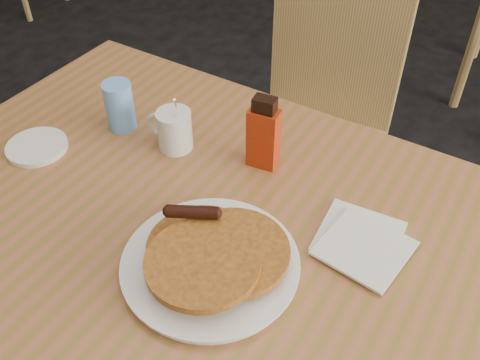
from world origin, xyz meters
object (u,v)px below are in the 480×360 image
(pancake_plate, at_px, (211,259))
(syrup_bottle, at_px, (264,135))
(main_table, at_px, (207,226))
(chair_main_far, at_px, (320,105))
(coffee_mug, at_px, (174,129))
(blue_tumbler, at_px, (120,106))

(pancake_plate, relative_size, syrup_bottle, 1.89)
(pancake_plate, bearing_deg, main_table, 124.53)
(chair_main_far, xyz_separation_m, coffee_mug, (-0.15, -0.59, 0.25))
(chair_main_far, bearing_deg, main_table, -88.30)
(pancake_plate, relative_size, blue_tumbler, 2.73)
(pancake_plate, bearing_deg, syrup_bottle, 98.43)
(pancake_plate, bearing_deg, coffee_mug, 133.12)
(syrup_bottle, bearing_deg, main_table, -103.71)
(main_table, relative_size, syrup_bottle, 8.34)
(main_table, xyz_separation_m, coffee_mug, (-0.17, 0.15, 0.09))
(pancake_plate, height_order, blue_tumbler, blue_tumbler)
(coffee_mug, bearing_deg, syrup_bottle, 13.02)
(pancake_plate, distance_m, coffee_mug, 0.36)
(syrup_bottle, xyz_separation_m, blue_tumbler, (-0.35, -0.03, -0.02))
(main_table, relative_size, pancake_plate, 4.42)
(pancake_plate, bearing_deg, chair_main_far, 96.83)
(main_table, bearing_deg, syrup_bottle, 80.16)
(chair_main_far, bearing_deg, pancake_plate, -83.34)
(blue_tumbler, bearing_deg, pancake_plate, -34.14)
(coffee_mug, bearing_deg, pancake_plate, -44.62)
(main_table, height_order, syrup_bottle, syrup_bottle)
(chair_main_far, relative_size, blue_tumbler, 7.83)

